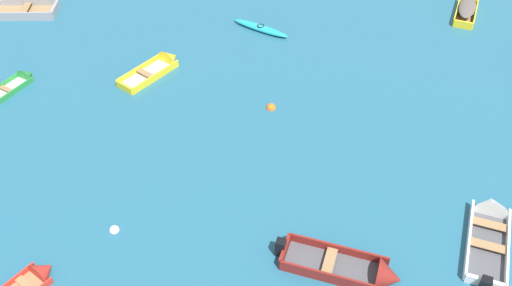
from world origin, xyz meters
The scene contains 10 objects.
rowboat_red_far_right centered at (-8.02, 12.98, 0.14)m, with size 2.72×3.03×0.99m.
rowboat_yellow_cluster_outer centered at (12.79, 31.42, 0.33)m, with size 2.34×3.67×1.01m.
rowboat_maroon_near_left centered at (3.52, 13.11, 0.23)m, with size 4.52×2.60×1.23m.
kayak_turquoise_near_right centered at (0.50, 29.55, 0.16)m, with size 3.23×2.39×0.33m.
rowboat_grey_outer_left centered at (-14.63, 31.78, 0.24)m, with size 4.51×1.70×1.49m.
rowboat_green_foreground_center centered at (-11.71, 24.88, 0.13)m, with size 2.23×2.84×0.86m.
rowboat_white_far_left centered at (8.80, 15.24, 0.19)m, with size 2.79×4.46×1.30m.
rowboat_yellow_distant_center centered at (-4.73, 26.08, 0.17)m, with size 3.20×3.51×1.10m.
mooring_buoy_far_field centered at (-5.50, 15.34, 0.00)m, with size 0.38×0.38×0.38m, color silver.
mooring_buoy_between_boats_right centered at (0.78, 22.56, 0.00)m, with size 0.46×0.46×0.46m, color orange.
Camera 1 is at (-0.45, 1.54, 17.03)m, focal length 39.85 mm.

